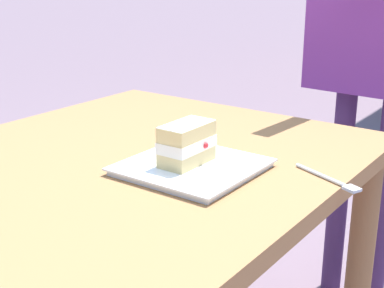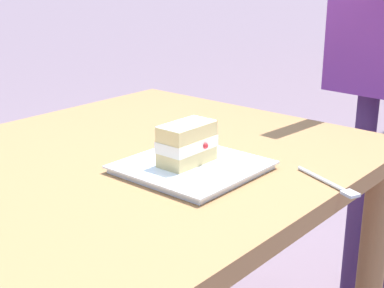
% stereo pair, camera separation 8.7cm
% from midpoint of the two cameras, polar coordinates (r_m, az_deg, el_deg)
% --- Properties ---
extents(patio_table, '(1.31, 0.91, 0.78)m').
position_cam_midpoint_polar(patio_table, '(1.22, -12.46, -7.77)').
color(patio_table, olive).
rests_on(patio_table, ground).
extents(dessert_plate, '(0.26, 0.26, 0.02)m').
position_cam_midpoint_polar(dessert_plate, '(1.15, -2.15, -2.43)').
color(dessert_plate, white).
rests_on(dessert_plate, patio_table).
extents(cake_slice, '(0.12, 0.08, 0.09)m').
position_cam_midpoint_polar(cake_slice, '(1.14, -2.74, 0.01)').
color(cake_slice, '#E0C17A').
rests_on(cake_slice, dessert_plate).
extents(dessert_fork, '(0.08, 0.16, 0.01)m').
position_cam_midpoint_polar(dessert_fork, '(1.13, 11.92, -3.61)').
color(dessert_fork, silver).
rests_on(dessert_fork, patio_table).
extents(diner_person, '(0.56, 0.44, 1.56)m').
position_cam_midpoint_polar(diner_person, '(1.89, 17.39, 12.66)').
color(diner_person, '#452855').
rests_on(diner_person, ground).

